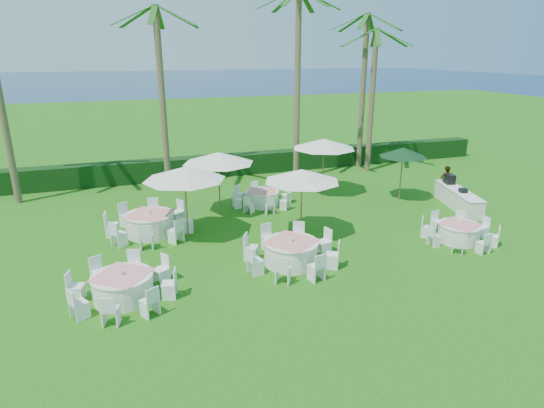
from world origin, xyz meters
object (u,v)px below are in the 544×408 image
Objects in this scene: banquet_table_d at (150,223)px; umbrella_d at (324,144)px; umbrella_a at (184,173)px; staff_person at (445,182)px; banquet_table_b at (291,252)px; umbrella_b at (302,175)px; banquet_table_a at (123,286)px; banquet_table_e at (262,198)px; buffet_table at (458,198)px; umbrella_c at (218,158)px; umbrella_green at (403,152)px; banquet_table_c at (459,232)px.

umbrella_d is (8.86, 2.84, 2.15)m from banquet_table_d.
banquet_table_d is 9.55m from umbrella_d.
umbrella_a reaches higher than staff_person.
umbrella_d reaches higher than banquet_table_b.
umbrella_b is (5.65, -2.10, 2.03)m from banquet_table_d.
banquet_table_a is 16.38m from staff_person.
banquet_table_d reaches higher than banquet_table_a.
banquet_table_e is 0.89× the size of umbrella_d.
banquet_table_e is 0.75× the size of buffet_table.
umbrella_d is at bearing 17.79° from banquet_table_d.
umbrella_a reaches higher than buffet_table.
umbrella_c is (1.82, 2.37, -0.04)m from umbrella_a.
banquet_table_e is at bearing 159.59° from buffet_table.
banquet_table_a is at bearing -173.47° from banquet_table_b.
umbrella_a is 0.84× the size of buffet_table.
umbrella_green is at bearing 134.98° from buffet_table.
umbrella_c reaches higher than banquet_table_e.
umbrella_green is (12.04, 0.69, 1.93)m from banquet_table_d.
staff_person is (11.18, -1.27, -1.75)m from umbrella_c.
umbrella_b is at bearing -156.47° from umbrella_green.
banquet_table_d is 2.12× the size of staff_person.
banquet_table_c is 0.99× the size of banquet_table_e.
umbrella_d is at bearing 141.39° from buffet_table.
banquet_table_b is 10.99m from staff_person.
banquet_table_b is at bearing -98.49° from banquet_table_e.
umbrella_d is (10.02, 7.79, 2.19)m from banquet_table_a.
umbrella_d is at bearing 12.99° from umbrella_c.
banquet_table_b is at bearing -146.85° from umbrella_green.
umbrella_b is at bearing -16.39° from umbrella_a.
banquet_table_b is (5.54, 0.63, 0.02)m from banquet_table_a.
banquet_table_c is 0.94× the size of umbrella_b.
banquet_table_a is 5.30m from umbrella_a.
staff_person is (12.99, 1.10, -1.79)m from umbrella_a.
umbrella_a is 10.78m from umbrella_green.
umbrella_b is (4.28, -1.26, -0.12)m from umbrella_a.
umbrella_c reaches higher than banquet_table_b.
banquet_table_c is at bearing -99.04° from umbrella_green.
banquet_table_e is at bearing 12.10° from umbrella_c.
staff_person reaches higher than banquet_table_c.
banquet_table_b is 1.11× the size of umbrella_b.
staff_person is at bearing 4.83° from umbrella_a.
banquet_table_b is 6.83m from banquet_table_c.
umbrella_a is (-9.83, 3.73, 2.24)m from banquet_table_c.
umbrella_a is at bearing 178.28° from buffet_table.
banquet_table_a is 15.56m from buffet_table.
banquet_table_c is at bearing -22.20° from banquet_table_d.
umbrella_green is (6.39, 2.78, -0.10)m from umbrella_b.
banquet_table_a is 5.58m from banquet_table_b.
banquet_table_c is 5.69m from umbrella_green.
banquet_table_b is 6.38m from banquet_table_e.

